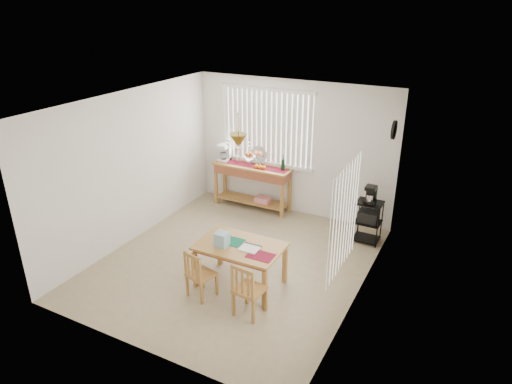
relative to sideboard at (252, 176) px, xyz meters
The scene contains 10 objects.
ground 2.24m from the sideboard, 69.79° to the right, with size 4.00×4.50×0.01m, color tan.
room_shell 2.36m from the sideboard, 69.56° to the right, with size 4.20×4.70×2.70m.
sideboard is the anchor object (origin of this frame).
sideboard_items 0.45m from the sideboard, behind, with size 1.52×0.38×0.69m.
wire_cart 2.47m from the sideboard, ahead, with size 0.44×0.35×0.75m.
cart_items 2.47m from the sideboard, ahead, with size 0.18×0.21×0.31m.
dining_table 2.73m from the sideboard, 65.84° to the right, with size 1.25×0.81×0.66m.
table_items 2.79m from the sideboard, 68.98° to the right, with size 0.95×0.44×0.21m.
chair_left 3.14m from the sideboard, 75.85° to the right, with size 0.41×0.41×0.74m.
chair_right 3.46m from the sideboard, 63.02° to the right, with size 0.40×0.40×0.80m.
Camera 1 is at (3.24, -5.48, 3.95)m, focal length 32.00 mm.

